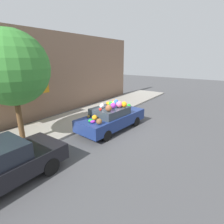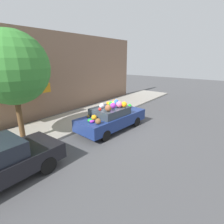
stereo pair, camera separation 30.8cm
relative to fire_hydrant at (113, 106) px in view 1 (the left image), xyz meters
The scene contains 6 objects.
ground_plane 3.37m from the fire_hydrant, 147.47° to the right, with size 60.00×60.00×0.00m, color #4C4C4F.
sidewalk_curb 2.98m from the fire_hydrant, 162.15° to the left, with size 24.00×3.20×0.13m.
building_facade 4.88m from the fire_hydrant, 133.15° to the left, with size 18.00×1.20×5.68m.
street_tree 7.44m from the fire_hydrant, behind, with size 3.19×3.19×5.00m.
fire_hydrant is the anchor object (origin of this frame).
art_car 3.44m from the fire_hydrant, 146.32° to the right, with size 4.39×2.03×1.67m.
Camera 1 is at (-7.62, -5.58, 3.94)m, focal length 28.00 mm.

